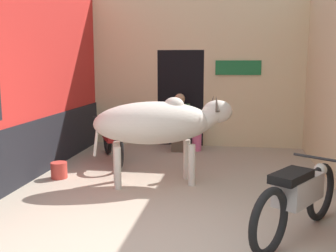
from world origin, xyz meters
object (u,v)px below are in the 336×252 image
(motorcycle_far, at_px, (112,137))
(shopkeeper_seated, at_px, (179,121))
(cow, at_px, (159,123))
(plastic_stool, at_px, (197,140))
(motorcycle_near, at_px, (298,196))
(bucket, at_px, (59,170))

(motorcycle_far, relative_size, shopkeeper_seated, 1.43)
(cow, distance_m, plastic_stool, 2.49)
(cow, distance_m, motorcycle_far, 1.75)
(plastic_stool, bearing_deg, cow, -98.85)
(cow, xyz_separation_m, motorcycle_near, (1.79, -1.61, -0.49))
(motorcycle_near, bearing_deg, shopkeeper_seated, 114.51)
(cow, bearing_deg, bucket, 179.79)
(motorcycle_far, xyz_separation_m, shopkeeper_seated, (1.14, 1.06, 0.18))
(motorcycle_far, distance_m, plastic_stool, 1.88)
(motorcycle_far, xyz_separation_m, plastic_stool, (1.50, 1.11, -0.23))
(cow, distance_m, shopkeeper_seated, 2.33)
(cow, xyz_separation_m, shopkeeper_seated, (0.01, 2.31, -0.31))
(plastic_stool, distance_m, bucket, 3.10)
(bucket, bearing_deg, shopkeeper_seated, 54.38)
(shopkeeper_seated, bearing_deg, motorcycle_near, -65.49)
(cow, relative_size, bucket, 8.36)
(shopkeeper_seated, distance_m, bucket, 2.88)
(shopkeeper_seated, distance_m, plastic_stool, 0.55)
(motorcycle_near, bearing_deg, plastic_stool, 109.74)
(motorcycle_far, height_order, shopkeeper_seated, shopkeeper_seated)
(motorcycle_far, bearing_deg, cow, -47.79)
(bucket, bearing_deg, motorcycle_near, -25.15)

